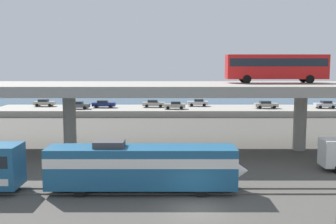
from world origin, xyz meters
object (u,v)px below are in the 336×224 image
Objects in this scene: parked_car_0 at (327,104)px; parked_car_7 at (176,105)px; parked_car_5 at (267,104)px; parked_car_1 at (105,104)px; parked_car_6 at (155,103)px; train_locomotive at (152,165)px; parked_car_3 at (80,105)px; parked_car_2 at (199,102)px; parked_car_4 at (46,103)px; transit_bus_on_overpass at (277,66)px.

parked_car_0 is 30.20m from parked_car_7.
parked_car_1 is at bearing 177.73° from parked_car_5.
train_locomotive is at bearing -88.23° from parked_car_6.
parked_car_3 is at bearing -151.90° from parked_car_1.
parked_car_6 is at bearing 4.74° from parked_car_1.
parked_car_4 is at bearing 0.92° from parked_car_2.
parked_car_3 is at bearing 12.49° from parked_car_2.
parked_car_1 and parked_car_6 have the same top height.
parked_car_6 is at bearing -64.92° from transit_bus_on_overpass.
parked_car_2 is 0.94× the size of parked_car_6.
parked_car_7 is at bearing 47.54° from parked_car_2.
parked_car_5 is at bearing -4.60° from parked_car_4.
parked_car_5 is 22.62m from parked_car_6.
parked_car_2 is at bearing 162.61° from parked_car_5.
transit_bus_on_overpass is at bearing 100.57° from parked_car_2.
train_locomotive is 53.99m from parked_car_5.
parked_car_7 is at bearing -9.89° from parked_car_1.
parked_car_2 is at bearing 12.49° from parked_car_3.
parked_car_6 is 5.45m from parked_car_7.
parked_car_5 is at bearing 162.61° from parked_car_2.
train_locomotive reaches higher than parked_car_5.
parked_car_5 is (13.30, -4.16, 0.00)m from parked_car_2.
parked_car_1 is at bearing -51.95° from transit_bus_on_overpass.
transit_bus_on_overpass reaches higher than parked_car_6.
train_locomotive is 3.51× the size of parked_car_5.
parked_car_4 is at bearing 114.58° from train_locomotive.
parked_car_5 is (6.55, 32.01, -7.96)m from transit_bus_on_overpass.
train_locomotive is 3.88× the size of parked_car_0.
transit_bus_on_overpass is 2.95× the size of parked_car_3.
parked_car_1 is 1.14× the size of parked_car_3.
parked_car_2 is (-6.75, 36.18, -7.96)m from transit_bus_on_overpass.
parked_car_1 is 14.61m from parked_car_7.
parked_car_3 and parked_car_4 have the same top height.
parked_car_7 is at bearing -37.89° from parked_car_6.
parked_car_6 is (-9.23, -2.04, 0.00)m from parked_car_2.
parked_car_2 is 9.45m from parked_car_6.
parked_car_5 is at bearing 1.72° from parked_car_3.
parked_car_2 and parked_car_5 have the same top height.
parked_car_1 is 10.13m from parked_car_6.
train_locomotive reaches higher than parked_car_0.
transit_bus_on_overpass is 2.62× the size of parked_car_5.
train_locomotive is 51.93m from parked_car_6.
transit_bus_on_overpass is at bearing 110.76° from parked_car_7.
parked_car_2 is at bearing -79.43° from transit_bus_on_overpass.
transit_bus_on_overpass is at bearing -42.58° from parked_car_4.
parked_car_0 is (32.86, 50.00, -0.22)m from train_locomotive.
parked_car_1 and parked_car_7 have the same top height.
parked_car_1 and parked_car_3 have the same top height.
parked_car_5 is at bearing -5.39° from parked_car_6.
parked_car_1 is (-11.70, 51.07, -0.22)m from train_locomotive.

